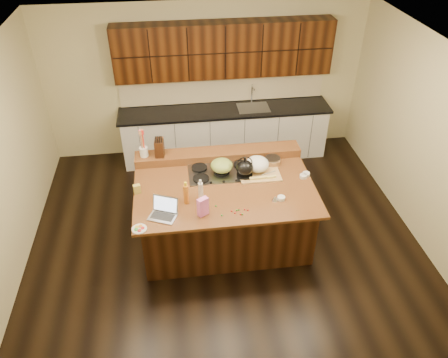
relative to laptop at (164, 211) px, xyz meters
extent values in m
cube|color=black|center=(0.81, 0.48, -0.99)|extent=(5.50, 5.00, 0.01)
cube|color=silver|center=(0.81, 0.48, 1.72)|extent=(5.50, 5.00, 0.01)
cube|color=#C5BC8A|center=(0.81, 2.99, 0.37)|extent=(5.50, 0.01, 2.70)
cube|color=#C5BC8A|center=(0.81, -2.02, 0.37)|extent=(5.50, 0.01, 2.70)
cube|color=#C5BC8A|center=(-1.94, 0.48, 0.37)|extent=(0.01, 5.00, 2.70)
cube|color=#C5BC8A|center=(3.57, 0.48, 0.37)|extent=(0.01, 5.00, 2.70)
cube|color=black|center=(0.81, 0.48, -0.54)|extent=(2.22, 1.42, 0.88)
cube|color=black|center=(0.81, 0.48, -0.08)|extent=(2.40, 1.60, 0.04)
cube|color=black|center=(0.81, 1.18, 0.00)|extent=(2.40, 0.30, 0.12)
cube|color=gray|center=(0.81, 0.78, -0.06)|extent=(0.92, 0.52, 0.02)
cylinder|color=black|center=(0.51, 0.91, -0.03)|extent=(0.22, 0.22, 0.03)
cylinder|color=black|center=(1.11, 0.91, -0.03)|extent=(0.22, 0.22, 0.03)
cylinder|color=black|center=(0.51, 0.65, -0.03)|extent=(0.22, 0.22, 0.03)
cylinder|color=black|center=(1.11, 0.65, -0.03)|extent=(0.22, 0.22, 0.03)
cylinder|color=black|center=(0.81, 0.78, -0.03)|extent=(0.22, 0.22, 0.03)
cube|color=silver|center=(1.11, 2.65, -0.53)|extent=(3.60, 0.62, 0.90)
cube|color=black|center=(1.11, 2.65, -0.06)|extent=(3.70, 0.66, 0.04)
cube|color=gray|center=(1.61, 2.65, -0.05)|extent=(0.55, 0.42, 0.01)
cylinder|color=gray|center=(1.61, 2.83, 0.14)|extent=(0.02, 0.02, 0.36)
cube|color=black|center=(1.11, 2.80, 0.97)|extent=(3.60, 0.34, 0.90)
cube|color=#C5BC8A|center=(1.11, 2.96, 0.22)|extent=(3.60, 0.03, 0.50)
ellipsoid|color=black|center=(1.11, 0.65, 0.09)|extent=(0.31, 0.31, 0.21)
ellipsoid|color=olive|center=(0.81, 0.78, 0.07)|extent=(0.39, 0.39, 0.17)
cube|color=#B7B7BC|center=(-0.02, -0.05, -0.05)|extent=(0.39, 0.34, 0.02)
cube|color=black|center=(-0.02, -0.05, -0.04)|extent=(0.30, 0.23, 0.00)
cube|color=#B7B7BC|center=(0.02, 0.06, 0.06)|extent=(0.33, 0.19, 0.21)
cube|color=silver|center=(0.02, 0.05, 0.06)|extent=(0.29, 0.16, 0.18)
cylinder|color=#C47022|center=(0.29, 0.20, 0.07)|extent=(0.09, 0.09, 0.27)
cylinder|color=silver|center=(0.48, 0.25, 0.06)|extent=(0.08, 0.08, 0.25)
cube|color=tan|center=(1.33, 0.68, -0.05)|extent=(0.56, 0.41, 0.03)
ellipsoid|color=white|center=(1.31, 0.76, 0.07)|extent=(0.33, 0.33, 0.20)
cube|color=#EDD872|center=(1.22, 0.55, -0.02)|extent=(0.12, 0.03, 0.03)
cube|color=#EDD872|center=(1.35, 0.55, -0.02)|extent=(0.12, 0.03, 0.03)
cube|color=#EDD872|center=(1.47, 0.55, -0.02)|extent=(0.12, 0.03, 0.03)
cylinder|color=gray|center=(1.45, 0.66, -0.03)|extent=(0.21, 0.09, 0.01)
cylinder|color=white|center=(1.50, 0.10, -0.04)|extent=(0.11, 0.11, 0.04)
cylinder|color=white|center=(1.91, 0.53, -0.04)|extent=(0.12, 0.12, 0.04)
cylinder|color=white|center=(1.96, 0.58, -0.04)|extent=(0.13, 0.13, 0.04)
cylinder|color=#996B3F|center=(1.56, 0.91, -0.02)|extent=(0.29, 0.29, 0.09)
cone|color=silver|center=(1.41, 0.10, -0.03)|extent=(0.10, 0.10, 0.07)
cube|color=#F171CE|center=(0.47, -0.06, 0.06)|extent=(0.15, 0.13, 0.25)
cylinder|color=white|center=(-0.30, -0.23, -0.05)|extent=(0.24, 0.24, 0.01)
cube|color=gold|center=(-0.34, 0.49, 0.00)|extent=(0.10, 0.08, 0.13)
cylinder|color=white|center=(-0.25, 1.18, 0.13)|extent=(0.12, 0.12, 0.14)
cube|color=black|center=(-0.02, 1.18, 0.18)|extent=(0.14, 0.21, 0.24)
ellipsoid|color=red|center=(0.99, -0.04, -0.05)|extent=(0.02, 0.02, 0.02)
ellipsoid|color=#198C26|center=(0.65, 0.07, -0.05)|extent=(0.02, 0.02, 0.02)
ellipsoid|color=red|center=(0.87, -0.10, -0.05)|extent=(0.02, 0.02, 0.02)
ellipsoid|color=#198C26|center=(0.55, 0.00, -0.05)|extent=(0.02, 0.02, 0.02)
ellipsoid|color=red|center=(0.93, -0.03, -0.05)|extent=(0.02, 0.02, 0.02)
ellipsoid|color=#198C26|center=(0.92, -0.04, -0.05)|extent=(0.02, 0.02, 0.02)
ellipsoid|color=red|center=(0.93, -0.13, -0.05)|extent=(0.02, 0.02, 0.02)
ellipsoid|color=#198C26|center=(0.89, -0.04, -0.05)|extent=(0.02, 0.02, 0.02)
ellipsoid|color=red|center=(0.83, -0.05, -0.05)|extent=(0.02, 0.02, 0.02)
ellipsoid|color=#198C26|center=(0.70, -0.12, -0.05)|extent=(0.02, 0.02, 0.02)
ellipsoid|color=red|center=(1.03, -0.06, -0.05)|extent=(0.02, 0.02, 0.02)
ellipsoid|color=#198C26|center=(0.95, -0.13, -0.05)|extent=(0.02, 0.02, 0.02)
camera|label=1|loc=(0.19, -4.14, 3.45)|focal=35.00mm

